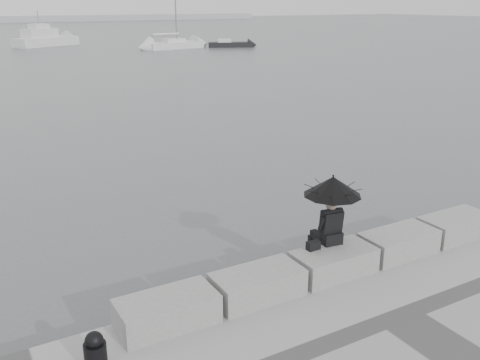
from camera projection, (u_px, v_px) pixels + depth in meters
ground at (317, 287)px, 10.75m from camera, size 360.00×360.00×0.00m
stone_block_far_left at (167, 311)px, 8.54m from camera, size 1.60×0.80×0.50m
stone_block_left at (257, 285)px, 9.34m from camera, size 1.60×0.80×0.50m
stone_block_centre at (334, 262)px, 10.15m from camera, size 1.60×0.80×0.50m
stone_block_right at (399, 243)px, 10.95m from camera, size 1.60×0.80×0.50m
stone_block_far_right at (455, 227)px, 11.75m from camera, size 1.60×0.80×0.50m
seated_person at (333, 195)px, 10.07m from camera, size 1.11×1.11×1.39m
bag at (313, 246)px, 10.08m from camera, size 0.26×0.15×0.16m
mooring_bollard at (96, 355)px, 7.47m from camera, size 0.40×0.40×0.63m
sailboat_right at (174, 44)px, 64.51m from camera, size 7.59×3.67×12.90m
motor_cruiser at (46, 39)px, 68.20m from camera, size 8.73×6.32×4.50m
small_motorboat at (231, 44)px, 66.94m from camera, size 5.69×3.62×1.10m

